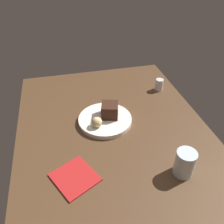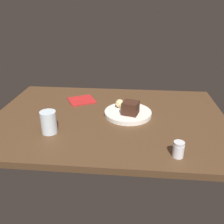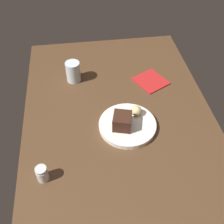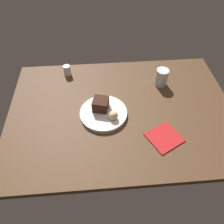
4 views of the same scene
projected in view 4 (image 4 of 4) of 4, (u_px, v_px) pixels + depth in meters
The scene contains 7 objects.
dining_table at pixel (121, 112), 117.81cm from camera, with size 120.00×84.00×3.00cm, color #4C331E.
dessert_plate at pixel (104, 113), 113.67cm from camera, with size 24.49×24.49×2.15cm, color white.
chocolate_cake_slice at pixel (101, 104), 112.08cm from camera, with size 7.43×7.66×6.39cm, color #381E14.
bread_roll at pixel (113, 115), 108.38cm from camera, with size 4.60×4.60×4.60cm, color #DBC184.
salt_shaker at pixel (67, 70), 133.86cm from camera, with size 4.39×4.39×6.46cm.
water_glass at pixel (162, 77), 126.42cm from camera, with size 7.15×7.15×10.35cm, color silver.
folded_napkin at pixel (164, 137), 104.58cm from camera, with size 14.61×13.76×0.60cm, color #B21E1E.
Camera 4 is at (-11.43, -77.13, 89.97)cm, focal length 35.04 mm.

